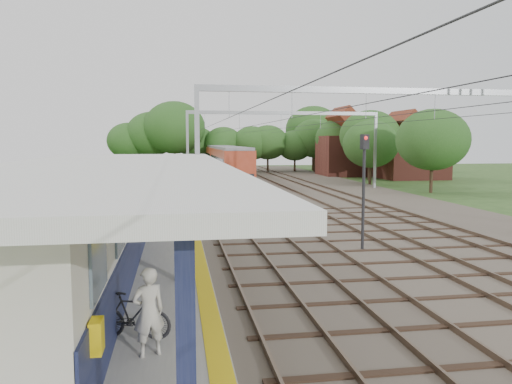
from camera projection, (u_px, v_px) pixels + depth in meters
ground at (492, 371)px, 9.64m from camera, size 160.00×160.00×0.00m
ballast_bed at (303, 196)px, 39.73m from camera, size 18.00×90.00×0.10m
platform at (143, 237)px, 22.20m from camera, size 5.00×52.00×0.35m
yellow_stripe at (194, 231)px, 22.54m from camera, size 0.45×52.00×0.01m
station_building at (79, 221)px, 14.91m from camera, size 3.41×18.00×3.40m
canopy at (111, 169)px, 13.94m from camera, size 6.40×20.00×3.44m
rail_tracks at (273, 195)px, 39.33m from camera, size 11.80×88.00×0.15m
catenary_system at (313, 125)px, 34.44m from camera, size 17.22×88.00×7.00m
tree_band at (251, 137)px, 65.85m from camera, size 31.72×30.88×8.82m
house_near at (411, 153)px, 57.82m from camera, size 7.00×6.12×7.89m
house_far at (352, 150)px, 62.90m from camera, size 8.00×6.12×8.66m
person at (149, 312)px, 9.43m from camera, size 0.73×0.61×1.72m
bicycle at (133, 316)px, 10.27m from camera, size 1.69×0.91×0.98m
train at (222, 160)px, 60.36m from camera, size 2.82×35.14×3.71m
signal_post at (364, 176)px, 19.70m from camera, size 0.37×0.33×4.68m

